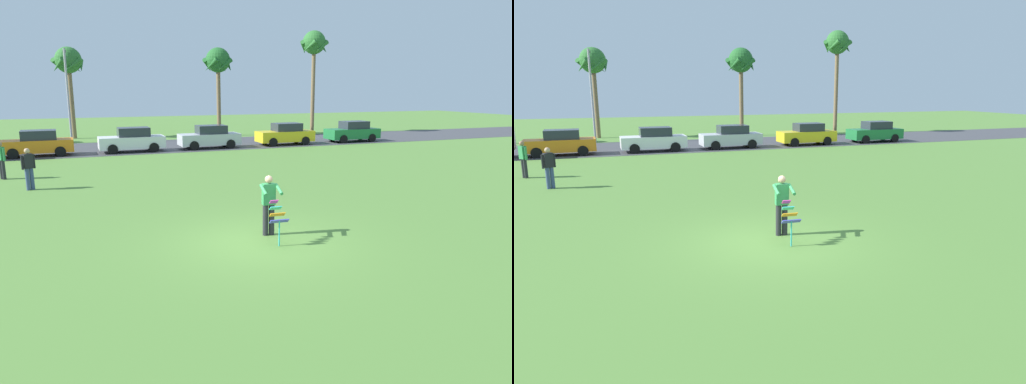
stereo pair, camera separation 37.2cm
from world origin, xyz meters
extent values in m
plane|color=#568438|center=(0.00, 0.00, 0.00)|extent=(120.00, 120.00, 0.00)
cube|color=#424247|center=(0.00, 22.57, 0.01)|extent=(120.00, 8.00, 0.01)
cylinder|color=#26262B|center=(0.55, 0.46, 0.45)|extent=(0.16, 0.16, 0.90)
cylinder|color=#26262B|center=(0.37, 0.48, 0.45)|extent=(0.16, 0.16, 0.90)
cube|color=#338C4C|center=(0.46, 0.47, 1.20)|extent=(0.38, 0.26, 0.60)
sphere|color=tan|center=(0.46, 0.47, 1.62)|extent=(0.22, 0.22, 0.22)
cylinder|color=#338C4C|center=(0.65, 0.20, 1.38)|extent=(0.15, 0.59, 0.24)
cylinder|color=#338C4C|center=(0.21, 0.25, 1.38)|extent=(0.15, 0.59, 0.24)
cube|color=#D83399|center=(0.40, -0.05, 1.10)|extent=(0.24, 0.16, 0.12)
cube|color=#33BFBF|center=(0.38, -0.21, 0.97)|extent=(0.33, 0.17, 0.12)
cube|color=orange|center=(0.37, -0.37, 0.83)|extent=(0.43, 0.18, 0.12)
cube|color=#4C4CCC|center=(0.35, -0.54, 0.69)|extent=(0.52, 0.19, 0.12)
cylinder|color=#33BFBF|center=(0.35, -0.54, 0.35)|extent=(0.04, 0.04, 0.69)
cube|color=orange|center=(-6.86, 20.17, 0.64)|extent=(4.26, 1.87, 0.76)
cube|color=#282D38|center=(-6.71, 20.17, 1.30)|extent=(2.07, 1.47, 0.60)
cylinder|color=black|center=(-8.13, 19.31, 0.32)|extent=(0.65, 0.25, 0.64)
cylinder|color=black|center=(-8.19, 20.92, 0.32)|extent=(0.65, 0.25, 0.64)
cylinder|color=black|center=(-5.53, 19.41, 0.32)|extent=(0.65, 0.25, 0.64)
cylinder|color=black|center=(-5.59, 21.03, 0.32)|extent=(0.65, 0.25, 0.64)
cube|color=white|center=(-1.17, 20.17, 0.64)|extent=(4.24, 1.79, 0.76)
cube|color=#282D38|center=(-1.02, 20.17, 1.30)|extent=(2.05, 1.44, 0.60)
cylinder|color=black|center=(-2.45, 19.33, 0.32)|extent=(0.64, 0.23, 0.64)
cylinder|color=black|center=(-2.48, 20.95, 0.32)|extent=(0.64, 0.23, 0.64)
cylinder|color=black|center=(0.15, 19.39, 0.32)|extent=(0.64, 0.23, 0.64)
cylinder|color=black|center=(0.12, 21.00, 0.32)|extent=(0.64, 0.23, 0.64)
cube|color=silver|center=(4.12, 20.17, 0.64)|extent=(4.23, 1.77, 0.76)
cube|color=#282D38|center=(4.27, 20.17, 1.30)|extent=(2.04, 1.43, 0.60)
cylinder|color=black|center=(2.83, 19.34, 0.32)|extent=(0.64, 0.23, 0.64)
cylinder|color=black|center=(2.80, 20.95, 0.32)|extent=(0.64, 0.23, 0.64)
cylinder|color=black|center=(5.43, 19.38, 0.32)|extent=(0.64, 0.23, 0.64)
cylinder|color=black|center=(5.41, 21.00, 0.32)|extent=(0.64, 0.23, 0.64)
cube|color=yellow|center=(9.92, 20.17, 0.64)|extent=(4.21, 1.73, 0.76)
cube|color=#282D38|center=(10.07, 20.17, 1.30)|extent=(2.03, 1.41, 0.60)
cylinder|color=black|center=(8.62, 19.35, 0.32)|extent=(0.64, 0.22, 0.64)
cylinder|color=black|center=(8.61, 20.97, 0.32)|extent=(0.64, 0.22, 0.64)
cylinder|color=black|center=(11.22, 19.37, 0.32)|extent=(0.64, 0.22, 0.64)
cylinder|color=black|center=(11.21, 20.99, 0.32)|extent=(0.64, 0.22, 0.64)
cube|color=#1E7238|center=(15.72, 20.17, 0.64)|extent=(4.23, 1.77, 0.76)
cube|color=#282D38|center=(15.87, 20.17, 1.30)|extent=(2.04, 1.43, 0.60)
cylinder|color=black|center=(14.44, 19.34, 0.32)|extent=(0.64, 0.23, 0.64)
cylinder|color=black|center=(14.41, 20.95, 0.32)|extent=(0.64, 0.23, 0.64)
cylinder|color=black|center=(17.04, 19.38, 0.32)|extent=(0.64, 0.23, 0.64)
cylinder|color=black|center=(17.01, 21.00, 0.32)|extent=(0.64, 0.23, 0.64)
cylinder|color=brown|center=(-4.72, 30.51, 3.08)|extent=(0.36, 0.36, 6.15)
sphere|color=#2D6B2D|center=(-4.72, 30.51, 6.35)|extent=(2.10, 2.10, 2.10)
cone|color=#2D6B2D|center=(-3.77, 30.51, 5.90)|extent=(0.44, 1.56, 1.28)
cone|color=#2D6B2D|center=(-4.43, 31.41, 5.90)|extent=(1.62, 0.90, 1.28)
cone|color=#2D6B2D|center=(-5.49, 31.07, 5.90)|extent=(1.27, 1.52, 1.28)
cone|color=#2D6B2D|center=(-5.49, 29.95, 5.90)|extent=(1.27, 1.52, 1.28)
cone|color=#2D6B2D|center=(-4.43, 29.60, 5.90)|extent=(1.62, 0.90, 1.28)
cylinder|color=brown|center=(7.28, 28.42, 3.14)|extent=(0.36, 0.36, 6.28)
sphere|color=#236028|center=(7.28, 28.42, 6.48)|extent=(2.10, 2.10, 2.10)
cone|color=#236028|center=(8.23, 28.42, 6.03)|extent=(0.44, 1.56, 1.28)
cone|color=#236028|center=(7.57, 29.33, 6.03)|extent=(1.62, 0.90, 1.28)
cone|color=#236028|center=(6.51, 28.98, 6.03)|extent=(1.27, 1.52, 1.28)
cone|color=#236028|center=(6.51, 27.87, 6.03)|extent=(1.27, 1.52, 1.28)
cone|color=#236028|center=(7.57, 27.52, 6.03)|extent=(1.62, 0.90, 1.28)
cylinder|color=brown|center=(16.34, 28.10, 4.00)|extent=(0.36, 0.36, 8.00)
sphere|color=#2D6B2D|center=(16.34, 28.10, 8.20)|extent=(2.10, 2.10, 2.10)
cone|color=#2D6B2D|center=(17.29, 28.10, 7.75)|extent=(0.44, 1.56, 1.28)
cone|color=#2D6B2D|center=(16.63, 29.01, 7.75)|extent=(1.62, 0.90, 1.28)
cone|color=#2D6B2D|center=(15.57, 28.66, 7.75)|extent=(1.27, 1.52, 1.28)
cone|color=#2D6B2D|center=(15.57, 27.55, 7.75)|extent=(1.27, 1.52, 1.28)
cone|color=#2D6B2D|center=(16.63, 27.20, 7.75)|extent=(1.62, 0.90, 1.28)
cylinder|color=#9E9EA3|center=(-4.92, 26.98, 3.50)|extent=(0.16, 0.16, 7.00)
cylinder|color=#9E9EA3|center=(-4.92, 27.68, 6.90)|extent=(0.10, 1.40, 0.10)
cube|color=#4C4C51|center=(-4.92, 28.33, 6.86)|extent=(0.24, 0.44, 0.16)
cylinder|color=#384772|center=(-6.51, 9.53, 0.45)|extent=(0.16, 0.16, 0.90)
cylinder|color=#384772|center=(-6.35, 9.62, 0.45)|extent=(0.16, 0.16, 0.90)
cube|color=black|center=(-6.43, 9.58, 1.20)|extent=(0.42, 0.37, 0.60)
sphere|color=tan|center=(-6.43, 9.58, 1.62)|extent=(0.22, 0.22, 0.22)
cylinder|color=black|center=(-6.64, 9.46, 1.17)|extent=(0.09, 0.09, 0.58)
cylinder|color=black|center=(-6.22, 9.69, 1.17)|extent=(0.09, 0.09, 0.58)
cylinder|color=#26262B|center=(-7.75, 12.48, 0.45)|extent=(0.16, 0.16, 0.90)
cylinder|color=#26262B|center=(-7.86, 12.62, 0.45)|extent=(0.16, 0.16, 0.90)
cube|color=#338C4C|center=(-7.81, 12.55, 1.20)|extent=(0.39, 0.42, 0.60)
cylinder|color=#338C4C|center=(-7.66, 12.36, 1.17)|extent=(0.09, 0.09, 0.58)
camera|label=1|loc=(-4.41, -11.25, 4.10)|focal=32.50mm
camera|label=2|loc=(-4.06, -11.38, 4.10)|focal=32.50mm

